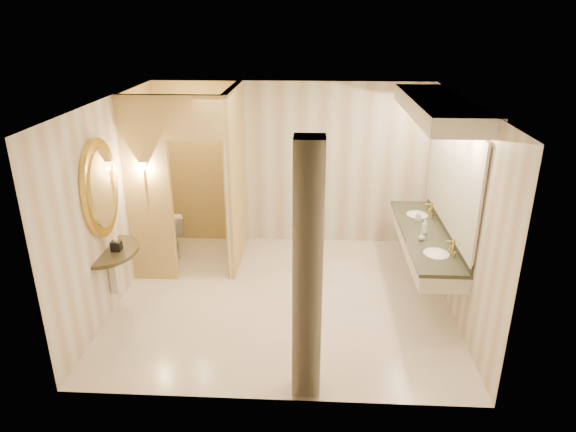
% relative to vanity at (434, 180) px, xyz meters
% --- Properties ---
extents(floor, '(4.50, 4.50, 0.00)m').
position_rel_vanity_xyz_m(floor, '(-1.98, -0.40, -1.63)').
color(floor, white).
rests_on(floor, ground).
extents(ceiling, '(4.50, 4.50, 0.00)m').
position_rel_vanity_xyz_m(ceiling, '(-1.98, -0.40, 1.07)').
color(ceiling, silver).
rests_on(ceiling, wall_back).
extents(wall_back, '(4.50, 0.02, 2.70)m').
position_rel_vanity_xyz_m(wall_back, '(-1.98, 1.60, -0.28)').
color(wall_back, beige).
rests_on(wall_back, floor).
extents(wall_front, '(4.50, 0.02, 2.70)m').
position_rel_vanity_xyz_m(wall_front, '(-1.98, -2.40, -0.28)').
color(wall_front, beige).
rests_on(wall_front, floor).
extents(wall_left, '(0.02, 4.00, 2.70)m').
position_rel_vanity_xyz_m(wall_left, '(-4.23, -0.40, -0.28)').
color(wall_left, beige).
rests_on(wall_left, floor).
extents(wall_right, '(0.02, 4.00, 2.70)m').
position_rel_vanity_xyz_m(wall_right, '(0.27, -0.40, -0.28)').
color(wall_right, beige).
rests_on(wall_right, floor).
extents(toilet_closet, '(1.50, 1.55, 2.70)m').
position_rel_vanity_xyz_m(toilet_closet, '(-3.09, 0.57, -0.24)').
color(toilet_closet, tan).
rests_on(toilet_closet, floor).
extents(wall_sconce, '(0.14, 0.14, 0.42)m').
position_rel_vanity_xyz_m(wall_sconce, '(-3.90, 0.03, 0.10)').
color(wall_sconce, gold).
rests_on(wall_sconce, toilet_closet).
extents(vanity, '(0.75, 2.66, 2.09)m').
position_rel_vanity_xyz_m(vanity, '(0.00, 0.00, 0.00)').
color(vanity, beige).
rests_on(vanity, floor).
extents(console_shelf, '(0.95, 0.95, 1.93)m').
position_rel_vanity_xyz_m(console_shelf, '(-4.19, -0.78, -0.29)').
color(console_shelf, black).
rests_on(console_shelf, floor).
extents(pillar, '(0.29, 0.29, 2.70)m').
position_rel_vanity_xyz_m(pillar, '(-1.63, -2.20, -0.28)').
color(pillar, beige).
rests_on(pillar, floor).
extents(tissue_box, '(0.13, 0.13, 0.12)m').
position_rel_vanity_xyz_m(tissue_box, '(-4.08, -0.79, -0.69)').
color(tissue_box, black).
rests_on(tissue_box, console_shelf).
extents(toilet, '(0.62, 0.82, 0.74)m').
position_rel_vanity_xyz_m(toilet, '(-3.93, 1.01, -1.26)').
color(toilet, white).
rests_on(toilet, floor).
extents(soap_bottle_a, '(0.09, 0.09, 0.15)m').
position_rel_vanity_xyz_m(soap_bottle_a, '(-0.06, 0.43, -0.68)').
color(soap_bottle_a, beige).
rests_on(soap_bottle_a, vanity).
extents(soap_bottle_b, '(0.11, 0.11, 0.11)m').
position_rel_vanity_xyz_m(soap_bottle_b, '(-0.15, -0.28, -0.70)').
color(soap_bottle_b, silver).
rests_on(soap_bottle_b, vanity).
extents(soap_bottle_c, '(0.09, 0.09, 0.20)m').
position_rel_vanity_xyz_m(soap_bottle_c, '(-0.06, -0.05, -0.65)').
color(soap_bottle_c, '#C6B28C').
rests_on(soap_bottle_c, vanity).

